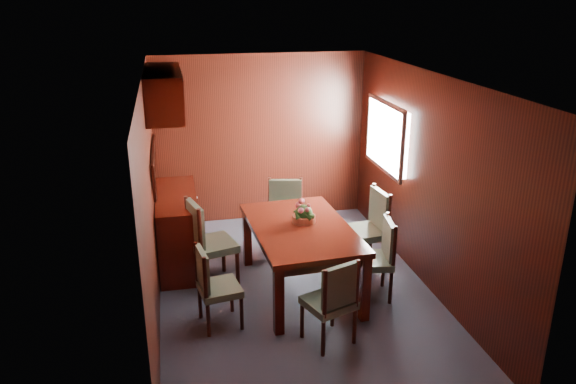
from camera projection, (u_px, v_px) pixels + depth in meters
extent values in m
plane|color=#393E4E|center=(295.00, 291.00, 6.35)|extent=(4.50, 4.50, 0.00)
cube|color=black|center=(151.00, 202.00, 5.64)|extent=(0.02, 4.50, 2.40)
cube|color=black|center=(427.00, 182.00, 6.24)|extent=(0.02, 4.50, 2.40)
cube|color=black|center=(261.00, 139.00, 8.01)|extent=(3.00, 0.02, 2.40)
cube|color=black|center=(369.00, 300.00, 3.87)|extent=(3.00, 0.02, 2.40)
cube|color=black|center=(297.00, 77.00, 5.53)|extent=(3.00, 4.50, 0.02)
cube|color=white|center=(390.00, 136.00, 7.16)|extent=(0.14, 1.10, 0.80)
cube|color=#B2B2B7|center=(385.00, 136.00, 7.15)|extent=(0.04, 1.20, 0.90)
cube|color=black|center=(154.00, 165.00, 6.54)|extent=(0.03, 1.36, 0.41)
cube|color=silver|center=(156.00, 165.00, 6.55)|extent=(0.01, 1.30, 0.35)
cube|color=black|center=(164.00, 92.00, 6.29)|extent=(0.40, 1.40, 0.50)
cube|color=black|center=(178.00, 229.00, 6.87)|extent=(0.48, 1.40, 0.90)
cube|color=black|center=(279.00, 301.00, 5.46)|extent=(0.10, 0.10, 0.72)
cube|color=black|center=(365.00, 289.00, 5.69)|extent=(0.10, 0.10, 0.72)
cube|color=black|center=(247.00, 238.00, 6.84)|extent=(0.10, 0.10, 0.72)
cube|color=black|center=(318.00, 230.00, 7.07)|extent=(0.10, 0.10, 0.72)
cube|color=black|center=(301.00, 236.00, 6.16)|extent=(1.00, 1.59, 0.10)
cube|color=black|center=(301.00, 229.00, 6.13)|extent=(1.13, 1.72, 0.06)
cylinder|color=black|center=(200.00, 303.00, 5.78)|extent=(0.04, 0.04, 0.35)
cylinder|color=black|center=(208.00, 321.00, 5.46)|extent=(0.04, 0.04, 0.35)
cylinder|color=black|center=(232.00, 297.00, 5.89)|extent=(0.04, 0.04, 0.35)
cylinder|color=black|center=(242.00, 314.00, 5.58)|extent=(0.04, 0.04, 0.35)
cube|color=#54694F|center=(220.00, 289.00, 5.60)|extent=(0.45, 0.47, 0.07)
cylinder|color=black|center=(197.00, 263.00, 5.62)|extent=(0.04, 0.04, 0.46)
cylinder|color=black|center=(205.00, 279.00, 5.30)|extent=(0.04, 0.04, 0.46)
cube|color=#54694F|center=(203.00, 269.00, 5.46)|extent=(0.11, 0.38, 0.39)
cylinder|color=black|center=(191.00, 263.00, 6.55)|extent=(0.05, 0.05, 0.42)
cylinder|color=black|center=(204.00, 279.00, 6.19)|extent=(0.05, 0.05, 0.42)
cylinder|color=black|center=(224.00, 255.00, 6.73)|extent=(0.05, 0.05, 0.42)
cylinder|color=black|center=(238.00, 270.00, 6.37)|extent=(0.05, 0.05, 0.42)
cube|color=#54694F|center=(213.00, 245.00, 6.37)|extent=(0.59, 0.60, 0.09)
cylinder|color=black|center=(187.00, 219.00, 6.35)|extent=(0.05, 0.05, 0.56)
cylinder|color=black|center=(200.00, 233.00, 6.00)|extent=(0.05, 0.05, 0.56)
cube|color=#54694F|center=(195.00, 224.00, 6.18)|extent=(0.18, 0.45, 0.47)
cylinder|color=black|center=(391.00, 288.00, 6.04)|extent=(0.04, 0.04, 0.37)
cylinder|color=black|center=(383.00, 272.00, 6.39)|extent=(0.04, 0.04, 0.37)
cylinder|color=black|center=(358.00, 289.00, 6.02)|extent=(0.04, 0.04, 0.37)
cylinder|color=black|center=(352.00, 272.00, 6.38)|extent=(0.04, 0.04, 0.37)
cube|color=#54694F|center=(372.00, 261.00, 6.13)|extent=(0.48, 0.49, 0.08)
cylinder|color=black|center=(394.00, 248.00, 5.88)|extent=(0.04, 0.04, 0.49)
cylinder|color=black|center=(386.00, 233.00, 6.23)|extent=(0.04, 0.04, 0.49)
cube|color=#54694F|center=(389.00, 238.00, 6.04)|extent=(0.12, 0.40, 0.41)
cylinder|color=black|center=(386.00, 257.00, 6.71)|extent=(0.05, 0.05, 0.40)
cylinder|color=black|center=(370.00, 243.00, 7.07)|extent=(0.05, 0.05, 0.40)
cylinder|color=black|center=(356.00, 262.00, 6.59)|extent=(0.05, 0.05, 0.40)
cylinder|color=black|center=(342.00, 247.00, 6.96)|extent=(0.05, 0.05, 0.40)
cube|color=#54694F|center=(364.00, 232.00, 6.74)|extent=(0.50, 0.52, 0.08)
cylinder|color=black|center=(389.00, 216.00, 6.53)|extent=(0.05, 0.05, 0.53)
cylinder|color=black|center=(373.00, 204.00, 6.90)|extent=(0.05, 0.05, 0.53)
cube|color=#54694F|center=(379.00, 209.00, 6.70)|extent=(0.11, 0.43, 0.45)
cylinder|color=black|center=(323.00, 339.00, 5.17)|extent=(0.04, 0.04, 0.36)
cylinder|color=black|center=(355.00, 327.00, 5.36)|extent=(0.04, 0.04, 0.36)
cylinder|color=black|center=(302.00, 321.00, 5.45)|extent=(0.04, 0.04, 0.36)
cylinder|color=black|center=(333.00, 310.00, 5.64)|extent=(0.04, 0.04, 0.36)
cube|color=#54694F|center=(329.00, 303.00, 5.32)|extent=(0.54, 0.53, 0.07)
cylinder|color=black|center=(325.00, 294.00, 5.00)|extent=(0.04, 0.04, 0.48)
cylinder|color=black|center=(357.00, 283.00, 5.19)|extent=(0.04, 0.04, 0.48)
cube|color=#54694F|center=(340.00, 286.00, 5.10)|extent=(0.38, 0.19, 0.41)
cylinder|color=black|center=(300.00, 233.00, 7.37)|extent=(0.04, 0.04, 0.39)
cylinder|color=black|center=(270.00, 233.00, 7.37)|extent=(0.04, 0.04, 0.39)
cylinder|color=black|center=(301.00, 246.00, 7.02)|extent=(0.04, 0.04, 0.39)
cylinder|color=black|center=(269.00, 246.00, 7.02)|extent=(0.04, 0.04, 0.39)
cube|color=#54694F|center=(285.00, 221.00, 7.11)|extent=(0.54, 0.52, 0.08)
cylinder|color=black|center=(301.00, 197.00, 7.20)|extent=(0.04, 0.04, 0.52)
cylinder|color=black|center=(270.00, 197.00, 7.20)|extent=(0.04, 0.04, 0.52)
cube|color=#54694F|center=(285.00, 196.00, 7.18)|extent=(0.42, 0.15, 0.44)
cylinder|color=#C55C3C|center=(304.00, 219.00, 6.22)|extent=(0.26, 0.26, 0.08)
sphere|color=#214316|center=(304.00, 214.00, 6.20)|extent=(0.20, 0.20, 0.20)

